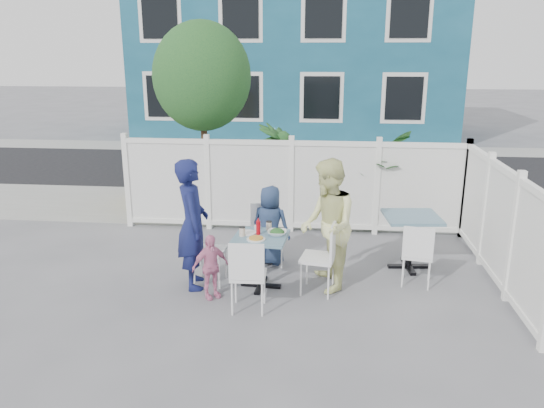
# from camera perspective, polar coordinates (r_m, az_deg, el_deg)

# --- Properties ---
(ground) EXTENTS (80.00, 80.00, 0.00)m
(ground) POSITION_cam_1_polar(r_m,az_deg,el_deg) (7.11, -0.12, -9.17)
(ground) COLOR slate
(near_sidewalk) EXTENTS (24.00, 2.60, 0.01)m
(near_sidewalk) POSITION_cam_1_polar(r_m,az_deg,el_deg) (10.66, 1.99, -0.43)
(near_sidewalk) COLOR gray
(near_sidewalk) RESTS_ON ground
(street) EXTENTS (24.00, 5.00, 0.01)m
(street) POSITION_cam_1_polar(r_m,az_deg,el_deg) (14.24, 3.00, 3.79)
(street) COLOR black
(street) RESTS_ON ground
(far_sidewalk) EXTENTS (24.00, 1.60, 0.01)m
(far_sidewalk) POSITION_cam_1_polar(r_m,az_deg,el_deg) (17.28, 3.53, 5.98)
(far_sidewalk) COLOR gray
(far_sidewalk) RESTS_ON ground
(building) EXTENTS (11.00, 6.00, 6.00)m
(building) POSITION_cam_1_polar(r_m,az_deg,el_deg) (20.43, 2.64, 16.00)
(building) COLOR navy
(building) RESTS_ON ground
(fence_back) EXTENTS (5.86, 0.08, 1.60)m
(fence_back) POSITION_cam_1_polar(r_m,az_deg,el_deg) (9.10, 2.07, 1.76)
(fence_back) COLOR white
(fence_back) RESTS_ON ground
(fence_right) EXTENTS (0.08, 3.66, 1.60)m
(fence_right) POSITION_cam_1_polar(r_m,az_deg,el_deg) (7.71, 23.15, -2.23)
(fence_right) COLOR white
(fence_right) RESTS_ON ground
(tree) EXTENTS (1.80, 1.62, 3.59)m
(tree) POSITION_cam_1_polar(r_m,az_deg,el_deg) (9.97, -7.54, 13.41)
(tree) COLOR #382316
(tree) RESTS_ON ground
(utility_cabinet) EXTENTS (0.74, 0.58, 1.24)m
(utility_cabinet) POSITION_cam_1_polar(r_m,az_deg,el_deg) (11.28, -13.22, 3.30)
(utility_cabinet) COLOR yellow
(utility_cabinet) RESTS_ON ground
(potted_shrub_a) EXTENTS (1.24, 1.24, 1.77)m
(potted_shrub_a) POSITION_cam_1_polar(r_m,az_deg,el_deg) (9.78, 0.69, 3.39)
(potted_shrub_a) COLOR #184420
(potted_shrub_a) RESTS_ON ground
(potted_shrub_b) EXTENTS (1.68, 1.81, 1.66)m
(potted_shrub_b) POSITION_cam_1_polar(r_m,az_deg,el_deg) (9.69, 10.51, 2.67)
(potted_shrub_b) COLOR #184420
(potted_shrub_b) RESTS_ON ground
(main_table) EXTENTS (0.74, 0.74, 0.72)m
(main_table) POSITION_cam_1_polar(r_m,az_deg,el_deg) (6.98, -1.22, -4.69)
(main_table) COLOR #396B77
(main_table) RESTS_ON ground
(spare_table) EXTENTS (0.83, 0.83, 0.80)m
(spare_table) POSITION_cam_1_polar(r_m,az_deg,el_deg) (7.82, 14.75, -2.47)
(spare_table) COLOR #396B77
(spare_table) RESTS_ON ground
(chair_left) EXTENTS (0.43, 0.45, 0.93)m
(chair_left) POSITION_cam_1_polar(r_m,az_deg,el_deg) (7.19, -7.35, -4.33)
(chair_left) COLOR white
(chair_left) RESTS_ON ground
(chair_right) EXTENTS (0.49, 0.51, 0.97)m
(chair_right) POSITION_cam_1_polar(r_m,az_deg,el_deg) (6.85, 5.66, -5.15)
(chair_right) COLOR white
(chair_right) RESTS_ON ground
(chair_back) EXTENTS (0.52, 0.51, 0.90)m
(chair_back) POSITION_cam_1_polar(r_m,az_deg,el_deg) (7.78, -0.67, -2.75)
(chair_back) COLOR white
(chair_back) RESTS_ON ground
(chair_near) EXTENTS (0.43, 0.42, 0.92)m
(chair_near) POSITION_cam_1_polar(r_m,az_deg,el_deg) (6.32, -2.65, -7.23)
(chair_near) COLOR white
(chair_near) RESTS_ON ground
(chair_spare) EXTENTS (0.46, 0.44, 0.87)m
(chair_spare) POSITION_cam_1_polar(r_m,az_deg,el_deg) (7.27, 15.40, -4.90)
(chair_spare) COLOR white
(chair_spare) RESTS_ON ground
(man) EXTENTS (0.58, 0.72, 1.74)m
(man) POSITION_cam_1_polar(r_m,az_deg,el_deg) (7.00, -8.55, -2.15)
(man) COLOR #141A4C
(man) RESTS_ON ground
(woman) EXTENTS (0.80, 0.95, 1.74)m
(woman) POSITION_cam_1_polar(r_m,az_deg,el_deg) (6.89, 5.99, -2.33)
(woman) COLOR #DDE355
(woman) RESTS_ON ground
(boy) EXTENTS (0.64, 0.49, 1.18)m
(boy) POSITION_cam_1_polar(r_m,az_deg,el_deg) (7.75, -0.21, -2.30)
(boy) COLOR navy
(boy) RESTS_ON ground
(toddler) EXTENTS (0.52, 0.47, 0.85)m
(toddler) POSITION_cam_1_polar(r_m,az_deg,el_deg) (6.78, -6.65, -6.70)
(toddler) COLOR pink
(toddler) RESTS_ON ground
(plate_main) EXTENTS (0.24, 0.24, 0.02)m
(plate_main) POSITION_cam_1_polar(r_m,az_deg,el_deg) (6.78, -1.73, -3.80)
(plate_main) COLOR white
(plate_main) RESTS_ON main_table
(plate_side) EXTENTS (0.23, 0.23, 0.02)m
(plate_side) POSITION_cam_1_polar(r_m,az_deg,el_deg) (7.02, -2.63, -3.11)
(plate_side) COLOR white
(plate_side) RESTS_ON main_table
(salad_bowl) EXTENTS (0.25, 0.25, 0.06)m
(salad_bowl) POSITION_cam_1_polar(r_m,az_deg,el_deg) (6.93, 0.55, -3.13)
(salad_bowl) COLOR white
(salad_bowl) RESTS_ON main_table
(coffee_cup_a) EXTENTS (0.08, 0.08, 0.12)m
(coffee_cup_a) POSITION_cam_1_polar(r_m,az_deg,el_deg) (6.90, -3.22, -3.01)
(coffee_cup_a) COLOR beige
(coffee_cup_a) RESTS_ON main_table
(coffee_cup_b) EXTENTS (0.07, 0.07, 0.11)m
(coffee_cup_b) POSITION_cam_1_polar(r_m,az_deg,el_deg) (7.13, -0.33, -2.37)
(coffee_cup_b) COLOR beige
(coffee_cup_b) RESTS_ON main_table
(ketchup_bottle) EXTENTS (0.06, 0.06, 0.18)m
(ketchup_bottle) POSITION_cam_1_polar(r_m,az_deg,el_deg) (6.95, -1.49, -2.58)
(ketchup_bottle) COLOR #B1050F
(ketchup_bottle) RESTS_ON main_table
(salt_shaker) EXTENTS (0.03, 0.03, 0.07)m
(salt_shaker) POSITION_cam_1_polar(r_m,az_deg,el_deg) (7.12, -1.78, -2.56)
(salt_shaker) COLOR white
(salt_shaker) RESTS_ON main_table
(pepper_shaker) EXTENTS (0.03, 0.03, 0.07)m
(pepper_shaker) POSITION_cam_1_polar(r_m,az_deg,el_deg) (7.14, -1.47, -2.53)
(pepper_shaker) COLOR black
(pepper_shaker) RESTS_ON main_table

